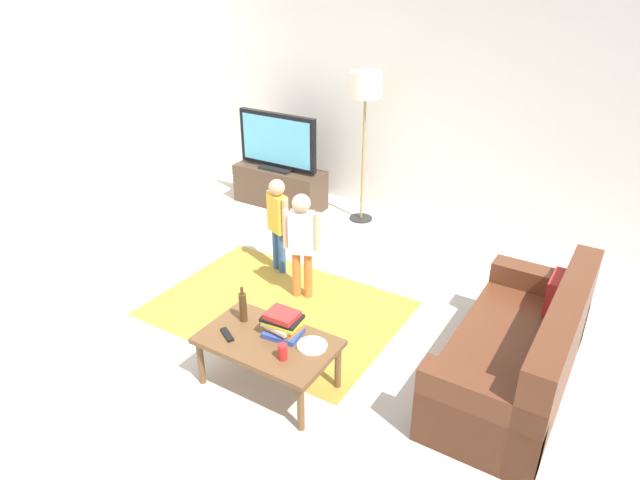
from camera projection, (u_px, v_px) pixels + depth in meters
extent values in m
plane|color=beige|center=(283.00, 334.00, 4.85)|extent=(7.80, 7.80, 0.00)
cube|color=silver|center=(429.00, 107.00, 6.51)|extent=(6.00, 0.12, 2.70)
cube|color=silver|center=(35.00, 130.00, 5.65)|extent=(0.12, 6.00, 2.70)
cube|color=#B28C33|center=(278.00, 308.00, 5.19)|extent=(2.20, 1.60, 0.01)
cube|color=#4C3828|center=(280.00, 187.00, 7.26)|extent=(1.20, 0.44, 0.50)
cube|color=black|center=(278.00, 198.00, 7.29)|extent=(1.10, 0.32, 0.03)
cube|color=black|center=(278.00, 167.00, 7.12)|extent=(0.44, 0.28, 0.03)
cube|color=black|center=(277.00, 140.00, 6.96)|extent=(1.10, 0.07, 0.68)
cube|color=#59B2D8|center=(276.00, 141.00, 6.93)|extent=(1.00, 0.01, 0.58)
cube|color=brown|center=(510.00, 362.00, 4.19)|extent=(0.80, 1.80, 0.42)
cube|color=brown|center=(557.00, 351.00, 3.95)|extent=(0.20, 1.80, 0.86)
cube|color=brown|center=(478.00, 420.00, 3.54)|extent=(0.80, 0.20, 0.60)
cube|color=brown|center=(537.00, 302.00, 4.75)|extent=(0.80, 0.20, 0.60)
cube|color=#B22823|center=(555.00, 294.00, 4.38)|extent=(0.10, 0.32, 0.32)
cylinder|color=#262626|center=(361.00, 218.00, 6.96)|extent=(0.28, 0.28, 0.02)
cylinder|color=#99844C|center=(363.00, 160.00, 6.62)|extent=(0.03, 0.03, 1.50)
cylinder|color=silver|center=(366.00, 85.00, 6.22)|extent=(0.36, 0.36, 0.28)
cylinder|color=#33598C|center=(276.00, 249.00, 5.77)|extent=(0.08, 0.08, 0.45)
cylinder|color=#33598C|center=(282.00, 253.00, 5.69)|extent=(0.08, 0.08, 0.45)
cube|color=gold|center=(278.00, 213.00, 5.54)|extent=(0.24, 0.19, 0.39)
sphere|color=tan|center=(277.00, 187.00, 5.41)|extent=(0.16, 0.16, 0.16)
cylinder|color=tan|center=(270.00, 207.00, 5.63)|extent=(0.06, 0.06, 0.35)
cylinder|color=tan|center=(285.00, 216.00, 5.43)|extent=(0.06, 0.06, 0.35)
cylinder|color=orange|center=(297.00, 274.00, 5.29)|extent=(0.08, 0.08, 0.47)
cylinder|color=orange|center=(308.00, 275.00, 5.27)|extent=(0.08, 0.08, 0.47)
cube|color=white|center=(302.00, 232.00, 5.08)|extent=(0.26, 0.20, 0.41)
sphere|color=beige|center=(301.00, 203.00, 4.95)|extent=(0.17, 0.17, 0.17)
cylinder|color=beige|center=(286.00, 229.00, 5.10)|extent=(0.06, 0.06, 0.37)
cylinder|color=beige|center=(317.00, 232.00, 5.05)|extent=(0.06, 0.06, 0.37)
cube|color=brown|center=(268.00, 342.00, 4.10)|extent=(1.00, 0.60, 0.04)
cylinder|color=brown|center=(201.00, 362.00, 4.21)|extent=(0.05, 0.05, 0.38)
cylinder|color=brown|center=(301.00, 408.00, 3.79)|extent=(0.05, 0.05, 0.38)
cylinder|color=brown|center=(243.00, 329.00, 4.59)|extent=(0.05, 0.05, 0.38)
cylinder|color=brown|center=(338.00, 367.00, 4.17)|extent=(0.05, 0.05, 0.38)
cube|color=#334CA5|center=(283.00, 333.00, 4.13)|extent=(0.28, 0.24, 0.04)
cube|color=orange|center=(285.00, 327.00, 4.13)|extent=(0.24, 0.21, 0.03)
cube|color=white|center=(281.00, 324.00, 4.12)|extent=(0.26, 0.23, 0.03)
cube|color=yellow|center=(284.00, 321.00, 4.10)|extent=(0.27, 0.23, 0.03)
cube|color=black|center=(282.00, 318.00, 4.10)|extent=(0.30, 0.23, 0.03)
cube|color=red|center=(282.00, 315.00, 4.07)|extent=(0.23, 0.19, 0.04)
cylinder|color=#4C3319|center=(243.00, 307.00, 4.25)|extent=(0.06, 0.06, 0.24)
cylinder|color=#4C3319|center=(242.00, 291.00, 4.18)|extent=(0.02, 0.02, 0.06)
cube|color=black|center=(227.00, 335.00, 4.12)|extent=(0.17, 0.13, 0.02)
cylinder|color=red|center=(283.00, 352.00, 3.86)|extent=(0.07, 0.07, 0.12)
cylinder|color=white|center=(312.00, 346.00, 4.01)|extent=(0.22, 0.22, 0.02)
cube|color=silver|center=(314.00, 345.00, 3.99)|extent=(0.14, 0.08, 0.01)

